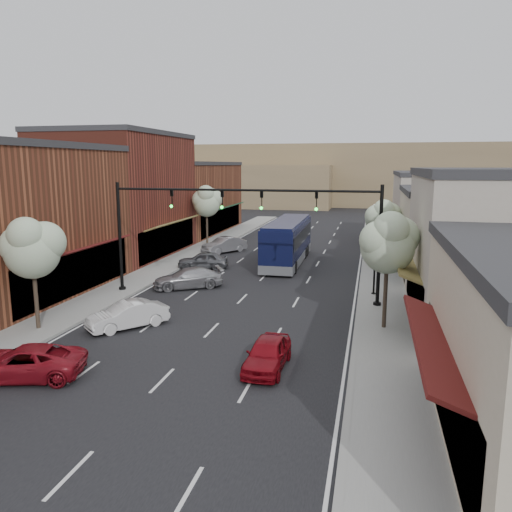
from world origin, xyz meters
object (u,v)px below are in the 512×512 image
Objects in this scene: lamp_post_far at (375,219)px; parked_car_e at (224,245)px; tree_right_far at (383,217)px; signal_mast_right at (337,226)px; parked_car_c at (188,278)px; tree_left_far at (207,201)px; red_hatchback at (267,354)px; parked_car_d at (203,260)px; tree_left_near at (32,247)px; signal_mast_left at (154,221)px; coach_bus at (288,241)px; tree_right_near at (389,241)px; parked_car_a at (23,363)px; parked_car_b at (128,315)px; lamp_post_near at (375,249)px.

parked_car_e is at bearing -161.15° from lamp_post_far.
parked_car_e is at bearing 166.30° from tree_right_far.
tree_right_far is 8.13m from lamp_post_far.
signal_mast_right is 1.85× the size of lamp_post_far.
lamp_post_far is 21.88m from parked_car_c.
signal_mast_right is 1.34× the size of tree_left_far.
signal_mast_right is 2.20× the size of red_hatchback.
tree_left_near is at bearing -22.01° from parked_car_d.
signal_mast_right is 1.00× the size of signal_mast_left.
tree_left_far reaches higher than red_hatchback.
coach_bus is at bearing 6.64° from parked_car_e.
tree_right_near is at bearing -65.29° from coach_bus.
lamp_post_far is 14.49m from parked_car_e.
lamp_post_far is 1.13× the size of parked_car_d.
tree_left_near is 26.00m from tree_left_far.
coach_bus is 2.57× the size of parked_car_a.
tree_left_far is 1.35× the size of parked_car_a.
parked_car_b is (4.05, -24.53, -3.94)m from tree_left_far.
signal_mast_left reaches higher than parked_car_d.
tree_left_near reaches higher than parked_car_b.
signal_mast_right is 22.68m from tree_left_far.
parked_car_c is at bearing 161.35° from parked_car_a.
tree_left_far reaches higher than tree_right_far.
lamp_post_far is 1.11× the size of parked_car_b.
tree_left_near is 1.42× the size of parked_car_b.
lamp_post_near is 1.00× the size of lamp_post_far.
parked_car_e is (-0.50, 28.36, 0.09)m from parked_car_a.
signal_mast_right is at bearing -96.22° from lamp_post_far.
signal_mast_left reaches higher than tree_left_far.
parked_car_e is (-13.54, -4.62, -2.28)m from lamp_post_far.
tree_left_far is 1.38× the size of lamp_post_far.
signal_mast_right is 2.05× the size of parked_car_b.
parked_car_a is at bearing -34.09° from parked_car_c.
lamp_post_near is 13.37m from red_hatchback.
tree_right_far is at bearing 0.25° from coach_bus.
tree_left_near reaches higher than parked_car_c.
parked_car_a is at bearing -53.78° from parked_car_e.
lamp_post_near is at bearing 72.73° from red_hatchback.
coach_bus is at bearing 126.92° from lamp_post_near.
parked_car_c reaches higher than parked_car_b.
tree_left_far is 11.27m from coach_bus.
tree_left_far is 11.03m from parked_car_d.
parked_car_d is (2.95, -9.87, -3.94)m from tree_left_far.
tree_right_near is 24.29m from parked_car_e.
signal_mast_right reaches higher than tree_right_far.
parked_car_c is (0.00, 8.44, 0.00)m from parked_car_b.
signal_mast_left is 1.88× the size of parked_car_e.
lamp_post_far is (16.05, 2.06, -1.60)m from tree_left_far.
signal_mast_right is 10.93m from red_hatchback.
parked_car_e reaches higher than parked_car_d.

